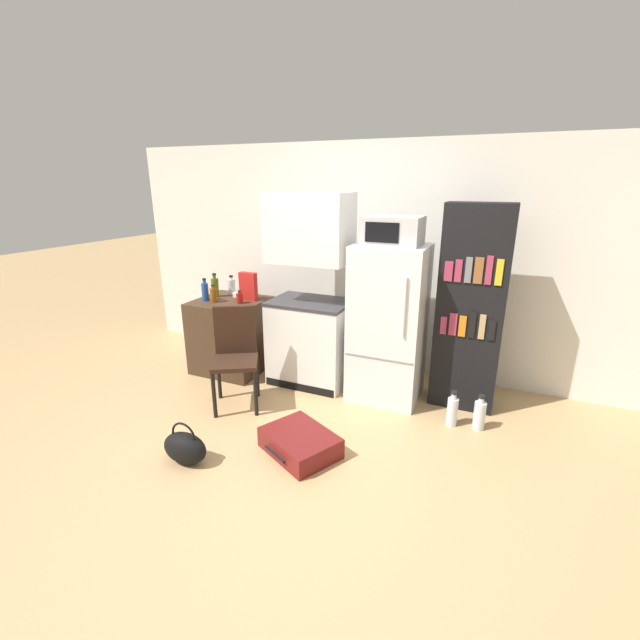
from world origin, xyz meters
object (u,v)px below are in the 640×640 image
at_px(water_bottle_front, 479,415).
at_px(water_bottle_middle, 452,411).
at_px(bottle_amber_beer, 213,295).
at_px(bottle_ketchup_red, 240,298).
at_px(chair, 235,349).
at_px(bottle_clear_short, 232,286).
at_px(cereal_box, 248,286).
at_px(handbag, 185,448).
at_px(refrigerator, 388,324).
at_px(side_table, 232,335).
at_px(suitcase_large_flat, 300,443).
at_px(bottle_olive_oil, 215,287).
at_px(bowl, 239,295).
at_px(microwave, 393,230).
at_px(kitchen_hutch, 310,300).
at_px(bookshelf, 470,310).
at_px(bottle_blue_soda, 205,291).

height_order(water_bottle_front, water_bottle_middle, water_bottle_middle).
xyz_separation_m(bottle_amber_beer, water_bottle_middle, (2.52, -0.11, -0.74)).
relative_size(bottle_ketchup_red, chair, 0.15).
height_order(bottle_clear_short, cereal_box, cereal_box).
bearing_deg(bottle_clear_short, handbag, -66.52).
bearing_deg(refrigerator, side_table, -178.06).
bearing_deg(suitcase_large_flat, bottle_amber_beer, 173.95).
bearing_deg(refrigerator, bottle_olive_oil, 179.86).
relative_size(bowl, water_bottle_middle, 0.45).
bearing_deg(chair, handbag, -109.61).
height_order(microwave, suitcase_large_flat, microwave).
distance_m(bottle_ketchup_red, chair, 0.73).
xyz_separation_m(kitchen_hutch, chair, (-0.44, -0.70, -0.34)).
bearing_deg(bookshelf, side_table, -175.39).
distance_m(refrigerator, water_bottle_front, 1.12).
relative_size(refrigerator, chair, 1.59).
bearing_deg(bottle_ketchup_red, chair, -61.04).
bearing_deg(water_bottle_front, bowl, 171.48).
relative_size(side_table, bottle_amber_beer, 4.14).
xyz_separation_m(bottle_blue_soda, bottle_clear_short, (0.10, 0.34, -0.01)).
distance_m(cereal_box, handbag, 1.93).
height_order(refrigerator, bottle_olive_oil, refrigerator).
relative_size(side_table, water_bottle_front, 2.50).
relative_size(bottle_clear_short, chair, 0.24).
xyz_separation_m(kitchen_hutch, bottle_olive_oil, (-1.16, -0.01, 0.02)).
distance_m(side_table, bookshelf, 2.51).
xyz_separation_m(bottle_olive_oil, suitcase_large_flat, (1.62, -1.19, -0.82)).
xyz_separation_m(bottle_olive_oil, water_bottle_middle, (2.65, -0.31, -0.77)).
distance_m(kitchen_hutch, bottle_clear_short, 1.06).
height_order(kitchen_hutch, bottle_blue_soda, kitchen_hutch).
bearing_deg(chair, bottle_ketchup_red, 89.22).
relative_size(bottle_clear_short, cereal_box, 0.73).
distance_m(chair, handbag, 1.05).
distance_m(kitchen_hutch, handbag, 1.84).
height_order(bottle_olive_oil, handbag, bottle_olive_oil).
bearing_deg(bottle_amber_beer, handbag, -62.09).
bearing_deg(refrigerator, suitcase_large_flat, -106.47).
height_order(bowl, water_bottle_front, bowl).
relative_size(microwave, bookshelf, 0.27).
height_order(bottle_olive_oil, water_bottle_front, bottle_olive_oil).
bearing_deg(bottle_clear_short, microwave, -5.15).
bearing_deg(bookshelf, kitchen_hutch, -175.18).
height_order(bottle_ketchup_red, handbag, bottle_ketchup_red).
bearing_deg(water_bottle_middle, microwave, 155.91).
xyz_separation_m(bowl, water_bottle_middle, (2.41, -0.43, -0.68)).
height_order(bowl, handbag, bowl).
bearing_deg(bottle_blue_soda, bookshelf, 6.61).
xyz_separation_m(bottle_amber_beer, bottle_clear_short, (-0.02, 0.36, 0.01)).
bearing_deg(bottle_olive_oil, bowl, 26.93).
bearing_deg(bottle_olive_oil, bottle_blue_soda, -89.30).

